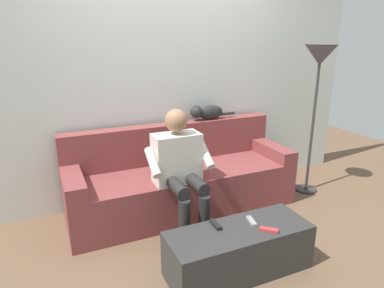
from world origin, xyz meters
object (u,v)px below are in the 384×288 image
object	(u,v)px
floor_lamp	(319,66)
remote_black	(216,225)
cat_on_backrest	(206,112)
remote_gray	(251,221)
remote_red	(269,230)
couch	(181,181)
coffee_table	(239,250)
person_solo_seated	(180,165)

from	to	relation	value
floor_lamp	remote_black	bearing A→B (deg)	26.17
cat_on_backrest	remote_gray	xyz separation A→B (m)	(0.27, 1.31, -0.56)
remote_red	cat_on_backrest	bearing A→B (deg)	124.27
couch	cat_on_backrest	size ratio (longest dim) A/B	4.29
coffee_table	remote_gray	distance (m)	0.24
person_solo_seated	cat_on_backrest	size ratio (longest dim) A/B	2.11
remote_gray	floor_lamp	size ratio (longest dim) A/B	0.08
coffee_table	remote_black	xyz separation A→B (m)	(0.14, -0.11, 0.19)
remote_black	person_solo_seated	bearing A→B (deg)	-176.59
cat_on_backrest	remote_black	xyz separation A→B (m)	(0.54, 1.25, -0.55)
person_solo_seated	cat_on_backrest	world-z (taller)	person_solo_seated
remote_gray	remote_red	bearing A→B (deg)	29.00
cat_on_backrest	floor_lamp	world-z (taller)	floor_lamp
person_solo_seated	remote_black	xyz separation A→B (m)	(-0.02, 0.63, -0.26)
remote_gray	coffee_table	bearing A→B (deg)	-57.68
cat_on_backrest	remote_black	world-z (taller)	cat_on_backrest
cat_on_backrest	remote_red	size ratio (longest dim) A/B	4.00
couch	remote_black	distance (m)	1.02
coffee_table	remote_gray	world-z (taller)	remote_gray
couch	coffee_table	size ratio (longest dim) A/B	2.08
coffee_table	cat_on_backrest	world-z (taller)	cat_on_backrest
couch	remote_red	distance (m)	1.24
cat_on_backrest	person_solo_seated	bearing A→B (deg)	47.62
floor_lamp	couch	bearing A→B (deg)	-8.22
coffee_table	person_solo_seated	bearing A→B (deg)	-77.60
couch	remote_red	bearing A→B (deg)	98.30
person_solo_seated	couch	bearing A→B (deg)	-113.49
coffee_table	floor_lamp	distance (m)	2.12
couch	person_solo_seated	xyz separation A→B (m)	(0.16, 0.38, 0.33)
person_solo_seated	remote_red	distance (m)	0.95
remote_black	floor_lamp	xyz separation A→B (m)	(-1.61, -0.79, 1.04)
remote_red	floor_lamp	bearing A→B (deg)	80.95
coffee_table	remote_gray	bearing A→B (deg)	-160.35
coffee_table	cat_on_backrest	distance (m)	1.60
coffee_table	person_solo_seated	world-z (taller)	person_solo_seated
remote_red	person_solo_seated	bearing A→B (deg)	154.76
couch	person_solo_seated	world-z (taller)	person_solo_seated
floor_lamp	remote_red	bearing A→B (deg)	38.09
remote_gray	remote_black	bearing A→B (deg)	-90.69
couch	person_solo_seated	distance (m)	0.53
coffee_table	cat_on_backrest	size ratio (longest dim) A/B	2.06
person_solo_seated	remote_black	world-z (taller)	person_solo_seated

